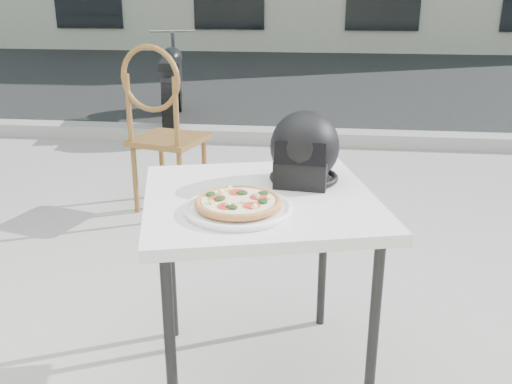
# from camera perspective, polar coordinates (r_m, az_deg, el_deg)

# --- Properties ---
(ground) EXTENTS (80.00, 80.00, 0.00)m
(ground) POSITION_cam_1_polar(r_m,az_deg,el_deg) (2.75, -5.12, -10.90)
(ground) COLOR #A09C98
(ground) RESTS_ON ground
(street_asphalt) EXTENTS (30.00, 8.00, 0.00)m
(street_asphalt) POSITION_cam_1_polar(r_m,az_deg,el_deg) (9.43, 3.73, 11.22)
(street_asphalt) COLOR black
(street_asphalt) RESTS_ON ground
(curb) EXTENTS (30.00, 0.25, 0.12)m
(curb) POSITION_cam_1_polar(r_m,az_deg,el_deg) (5.50, 1.26, 5.68)
(curb) COLOR #9A9790
(curb) RESTS_ON ground
(cafe_table_main) EXTENTS (0.95, 0.95, 0.73)m
(cafe_table_main) POSITION_cam_1_polar(r_m,az_deg,el_deg) (1.96, 0.36, -2.12)
(cafe_table_main) COLOR silver
(cafe_table_main) RESTS_ON ground
(plate) EXTENTS (0.44, 0.44, 0.02)m
(plate) POSITION_cam_1_polar(r_m,az_deg,el_deg) (1.79, -1.78, -1.66)
(plate) COLOR white
(plate) RESTS_ON cafe_table_main
(pizza) EXTENTS (0.34, 0.34, 0.03)m
(pizza) POSITION_cam_1_polar(r_m,az_deg,el_deg) (1.78, -1.79, -0.99)
(pizza) COLOR #C58148
(pizza) RESTS_ON plate
(helmet) EXTENTS (0.28, 0.29, 0.26)m
(helmet) POSITION_cam_1_polar(r_m,az_deg,el_deg) (2.05, 4.84, 4.11)
(helmet) COLOR black
(helmet) RESTS_ON cafe_table_main
(cafe_chair_main) EXTENTS (0.51, 0.51, 1.09)m
(cafe_chair_main) POSITION_cam_1_polar(r_m,az_deg,el_deg) (3.66, -9.44, 6.99)
(cafe_chair_main) COLOR brown
(cafe_chair_main) RESTS_ON ground
(motorcycle) EXTENTS (0.60, 1.91, 0.96)m
(motorcycle) POSITION_cam_1_polar(r_m,az_deg,el_deg) (6.23, -8.34, 10.54)
(motorcycle) COLOR black
(motorcycle) RESTS_ON street_asphalt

